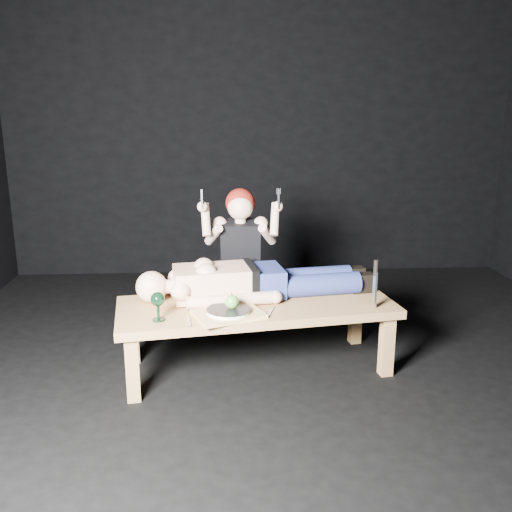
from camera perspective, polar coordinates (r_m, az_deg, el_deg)
name	(u,v)px	position (r m, az deg, el deg)	size (l,w,h in m)	color
ground	(287,382)	(3.57, 3.16, -12.77)	(5.00, 5.00, 0.00)	black
back_wall	(260,126)	(5.66, 0.39, 13.23)	(5.00, 5.00, 0.00)	black
table	(256,336)	(3.65, 0.05, -8.21)	(1.75, 0.66, 0.45)	#A37046
lying_man	(259,277)	(3.68, 0.34, -2.12)	(1.72, 0.52, 0.26)	#E2AF8F
kneeling_woman	(241,261)	(4.06, -1.59, -0.52)	(0.62, 0.69, 1.16)	black
serving_tray	(228,314)	(3.35, -2.85, -5.98)	(0.39, 0.28, 0.02)	tan
plate	(228,311)	(3.34, -2.85, -5.63)	(0.26, 0.26, 0.02)	white
apple	(232,302)	(3.34, -2.49, -4.72)	(0.08, 0.08, 0.08)	#4D962D
goblet	(158,306)	(3.30, -10.01, -5.12)	(0.08, 0.08, 0.17)	black
fork_flat	(189,321)	(3.29, -6.92, -6.64)	(0.02, 0.19, 0.01)	#B2B2B7
knife_flat	(270,312)	(3.41, 1.49, -5.73)	(0.02, 0.19, 0.01)	#B2B2B7
spoon_flat	(257,309)	(3.46, 0.10, -5.44)	(0.02, 0.19, 0.01)	#B2B2B7
carving_knife	(375,284)	(3.52, 12.11, -2.83)	(0.04, 0.04, 0.31)	#B2B2B7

